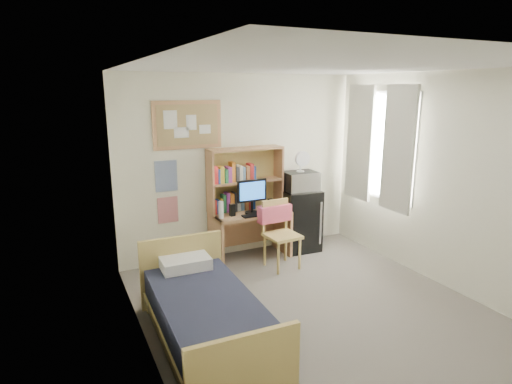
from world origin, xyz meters
name	(u,v)px	position (x,y,z in m)	size (l,w,h in m)	color
floor	(320,315)	(0.00, 0.00, -0.01)	(3.60, 4.20, 0.02)	gray
ceiling	(329,66)	(0.00, 0.00, 2.60)	(3.60, 4.20, 0.02)	white
wall_back	(241,166)	(0.00, 2.10, 1.30)	(3.60, 0.04, 2.60)	white
wall_left	(145,222)	(-1.80, 0.00, 1.30)	(0.04, 4.20, 2.60)	white
wall_right	(450,183)	(1.80, 0.00, 1.30)	(0.04, 4.20, 2.60)	white
window_unit	(379,146)	(1.75, 1.20, 1.60)	(0.10, 1.40, 1.70)	white
curtain_left	(398,150)	(1.72, 0.80, 1.60)	(0.04, 0.55, 1.70)	silver
curtain_right	(359,143)	(1.72, 1.60, 1.60)	(0.04, 0.55, 1.70)	silver
bulletin_board	(188,125)	(-0.78, 2.08, 1.92)	(0.94, 0.03, 0.64)	tan
poster_wave	(166,176)	(-1.10, 2.09, 1.25)	(0.30, 0.01, 0.42)	#244491
poster_japan	(168,210)	(-1.10, 2.09, 0.78)	(0.28, 0.01, 0.36)	red
desk	(250,235)	(0.00, 1.80, 0.34)	(1.10, 0.55, 0.69)	tan
desk_chair	(282,235)	(0.25, 1.29, 0.46)	(0.46, 0.46, 0.93)	#D8BC66
mini_fridge	(299,220)	(0.82, 1.81, 0.46)	(0.54, 0.54, 0.92)	black
bed	(207,321)	(-1.28, 0.00, 0.24)	(0.89, 1.78, 0.49)	#1A1D2F
hutch	(246,179)	(0.00, 1.95, 1.14)	(1.10, 0.28, 0.90)	tan
monitor	(252,197)	(0.00, 1.74, 0.92)	(0.44, 0.03, 0.46)	black
keyboard	(256,215)	(0.01, 1.60, 0.70)	(0.40, 0.13, 0.02)	black
speaker_left	(232,210)	(-0.30, 1.74, 0.77)	(0.07, 0.07, 0.17)	black
speaker_right	(271,205)	(0.30, 1.74, 0.77)	(0.07, 0.07, 0.17)	black
water_bottle	(221,210)	(-0.47, 1.70, 0.80)	(0.07, 0.07, 0.23)	white
hoodie	(275,213)	(0.23, 1.49, 0.72)	(0.48, 0.15, 0.23)	#E75874
microwave	(300,181)	(0.81, 1.79, 1.06)	(0.48, 0.36, 0.28)	silver
desk_fan	(301,163)	(0.81, 1.79, 1.34)	(0.22, 0.22, 0.28)	white
pillow	(185,262)	(-1.26, 0.75, 0.55)	(0.52, 0.36, 0.12)	white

